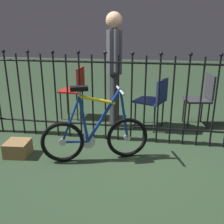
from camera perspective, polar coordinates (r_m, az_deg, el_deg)
ground_plane at (r=3.20m, az=2.47°, el=-10.48°), size 20.00×20.00×0.00m
iron_fence at (r=3.48m, az=2.69°, el=3.66°), size 4.32×0.07×1.32m
bicycle at (r=3.08m, az=-3.73°, el=-5.19°), size 1.24×0.52×0.92m
chair_navy at (r=4.01m, az=9.42°, el=3.04°), size 0.54×0.54×0.80m
chair_charcoal at (r=4.33m, az=19.44°, el=3.51°), size 0.44×0.44×0.84m
chair_red at (r=4.49m, az=-8.16°, el=5.49°), size 0.39×0.39×0.89m
person_visitor at (r=3.90m, az=0.44°, el=11.30°), size 0.27×0.45×1.75m
display_crate at (r=3.47m, az=-20.22°, el=-7.59°), size 0.31×0.31×0.19m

